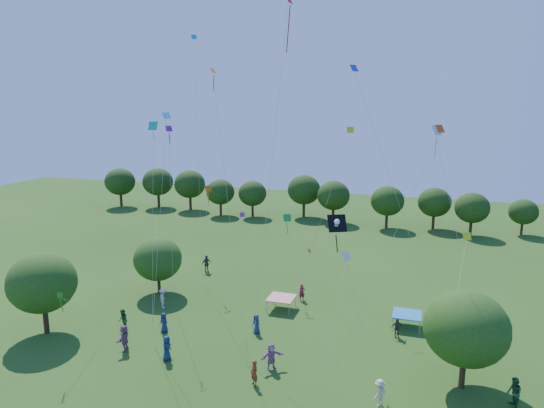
{
  "coord_description": "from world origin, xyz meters",
  "views": [
    {
      "loc": [
        9.55,
        -15.3,
        17.28
      ],
      "look_at": [
        0.0,
        14.0,
        11.0
      ],
      "focal_mm": 32.0,
      "sensor_mm": 36.0,
      "label": 1
    }
  ],
  "objects_px": {
    "tent_blue": "(407,314)",
    "red_high_kite": "(282,65)",
    "near_tree_west": "(42,283)",
    "tent_red_stripe": "(281,298)",
    "pirate_kite": "(338,225)",
    "near_tree_east": "(466,328)",
    "near_tree_north": "(158,259)"
  },
  "relations": [
    {
      "from": "tent_blue",
      "to": "red_high_kite",
      "type": "xyz_separation_m",
      "value": [
        -8.82,
        -5.35,
        18.87
      ]
    },
    {
      "from": "near_tree_west",
      "to": "tent_red_stripe",
      "type": "distance_m",
      "value": 19.02
    },
    {
      "from": "pirate_kite",
      "to": "tent_blue",
      "type": "bearing_deg",
      "value": 65.66
    },
    {
      "from": "tent_blue",
      "to": "pirate_kite",
      "type": "bearing_deg",
      "value": -114.34
    },
    {
      "from": "near_tree_west",
      "to": "tent_blue",
      "type": "relative_size",
      "value": 2.91
    },
    {
      "from": "near_tree_east",
      "to": "tent_blue",
      "type": "relative_size",
      "value": 2.85
    },
    {
      "from": "tent_blue",
      "to": "pirate_kite",
      "type": "relative_size",
      "value": 0.23
    },
    {
      "from": "near_tree_west",
      "to": "near_tree_east",
      "type": "relative_size",
      "value": 1.02
    },
    {
      "from": "tent_blue",
      "to": "pirate_kite",
      "type": "distance_m",
      "value": 13.54
    },
    {
      "from": "pirate_kite",
      "to": "tent_red_stripe",
      "type": "bearing_deg",
      "value": 124.54
    },
    {
      "from": "near_tree_east",
      "to": "tent_red_stripe",
      "type": "xyz_separation_m",
      "value": [
        -14.17,
        7.79,
        -2.91
      ]
    },
    {
      "from": "tent_blue",
      "to": "near_tree_north",
      "type": "bearing_deg",
      "value": 179.67
    },
    {
      "from": "near_tree_north",
      "to": "tent_blue",
      "type": "bearing_deg",
      "value": -0.33
    },
    {
      "from": "near_tree_west",
      "to": "near_tree_east",
      "type": "height_order",
      "value": "near_tree_west"
    },
    {
      "from": "near_tree_north",
      "to": "near_tree_east",
      "type": "relative_size",
      "value": 0.85
    },
    {
      "from": "pirate_kite",
      "to": "red_high_kite",
      "type": "xyz_separation_m",
      "value": [
        -4.7,
        3.77,
        9.74
      ]
    },
    {
      "from": "tent_red_stripe",
      "to": "pirate_kite",
      "type": "bearing_deg",
      "value": -55.46
    },
    {
      "from": "tent_blue",
      "to": "near_tree_east",
      "type": "bearing_deg",
      "value": -64.33
    },
    {
      "from": "near_tree_north",
      "to": "pirate_kite",
      "type": "xyz_separation_m",
      "value": [
        18.34,
        -9.25,
        6.84
      ]
    },
    {
      "from": "tent_blue",
      "to": "red_high_kite",
      "type": "distance_m",
      "value": 21.5
    },
    {
      "from": "tent_red_stripe",
      "to": "tent_blue",
      "type": "distance_m",
      "value": 10.47
    },
    {
      "from": "near_tree_north",
      "to": "near_tree_east",
      "type": "distance_m",
      "value": 27.31
    },
    {
      "from": "near_tree_east",
      "to": "pirate_kite",
      "type": "distance_m",
      "value": 10.09
    },
    {
      "from": "near_tree_west",
      "to": "tent_red_stripe",
      "type": "relative_size",
      "value": 2.91
    },
    {
      "from": "near_tree_east",
      "to": "pirate_kite",
      "type": "bearing_deg",
      "value": -169.65
    },
    {
      "from": "tent_red_stripe",
      "to": "pirate_kite",
      "type": "distance_m",
      "value": 14.44
    },
    {
      "from": "red_high_kite",
      "to": "near_tree_west",
      "type": "bearing_deg",
      "value": -166.0
    },
    {
      "from": "tent_red_stripe",
      "to": "tent_blue",
      "type": "height_order",
      "value": "same"
    },
    {
      "from": "near_tree_east",
      "to": "tent_red_stripe",
      "type": "bearing_deg",
      "value": 151.2
    },
    {
      "from": "near_tree_west",
      "to": "tent_red_stripe",
      "type": "bearing_deg",
      "value": 31.63
    },
    {
      "from": "near_tree_east",
      "to": "tent_blue",
      "type": "bearing_deg",
      "value": 115.67
    },
    {
      "from": "near_tree_east",
      "to": "tent_blue",
      "type": "height_order",
      "value": "near_tree_east"
    }
  ]
}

